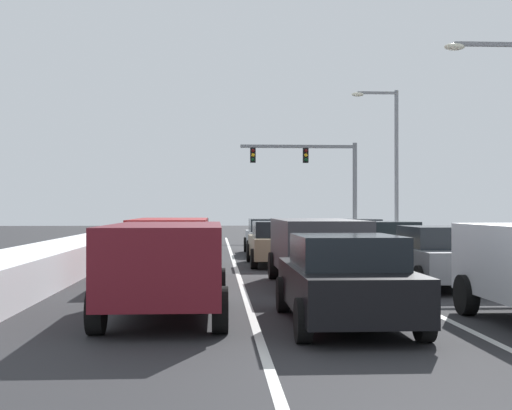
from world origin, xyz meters
name	(u,v)px	position (x,y,z in m)	size (l,w,h in m)	color
ground_plane	(295,274)	(0.00, 16.17, 0.00)	(120.00, 120.00, 0.00)	#28282B
lane_stripe_between_right_lane_and_center_lane	(330,263)	(1.70, 20.21, 0.00)	(0.14, 44.46, 0.01)	silver
lane_stripe_between_center_lane_and_left_lane	(234,264)	(-1.70, 20.21, 0.00)	(0.14, 44.46, 0.01)	silver
snow_bank_right_shoulder	(476,255)	(7.00, 20.21, 0.28)	(1.23, 44.46, 0.56)	white
snow_bank_left_shoulder	(83,252)	(-7.00, 20.21, 0.44)	(1.94, 44.46, 0.89)	white
sedan_gray_right_lane_second	(439,256)	(3.19, 12.52, 0.76)	(2.00, 4.50, 1.51)	slate
sedan_green_right_lane_third	(389,243)	(3.56, 19.17, 0.76)	(2.00, 4.50, 1.51)	#1E5633
sedan_navy_right_lane_fourth	(357,237)	(3.61, 24.83, 0.76)	(2.00, 4.50, 1.51)	navy
sedan_black_center_lane_nearest	(345,280)	(-0.20, 6.88, 0.76)	(2.00, 4.50, 1.51)	black
suv_charcoal_center_lane_second	(316,245)	(0.19, 12.98, 1.02)	(2.16, 4.90, 1.67)	#38383D
sedan_tan_center_lane_third	(277,243)	(-0.24, 19.46, 0.76)	(2.00, 4.50, 1.51)	#937F60
sedan_silver_center_lane_fourth	(269,236)	(-0.10, 25.37, 0.76)	(2.00, 4.50, 1.51)	#B7BABF
suv_maroon_left_lane_nearest	(166,261)	(-3.24, 7.93, 1.02)	(2.16, 4.90, 1.67)	maroon
suv_red_left_lane_second	(171,243)	(-3.58, 14.60, 1.02)	(2.16, 4.90, 1.67)	maroon
sedan_white_left_lane_third	(185,241)	(-3.50, 21.26, 0.76)	(2.00, 4.50, 1.51)	silver
sedan_gray_left_lane_fourth	(191,234)	(-3.52, 27.68, 0.76)	(2.00, 4.50, 1.51)	slate
traffic_light_gantry	(319,169)	(4.27, 40.41, 4.50)	(7.54, 0.47, 6.20)	slate
street_lamp_right_mid	(508,130)	(7.36, 18.19, 4.57)	(2.66, 0.36, 7.56)	gray
street_lamp_right_far	(390,152)	(7.42, 34.35, 5.11)	(2.66, 0.36, 8.60)	gray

